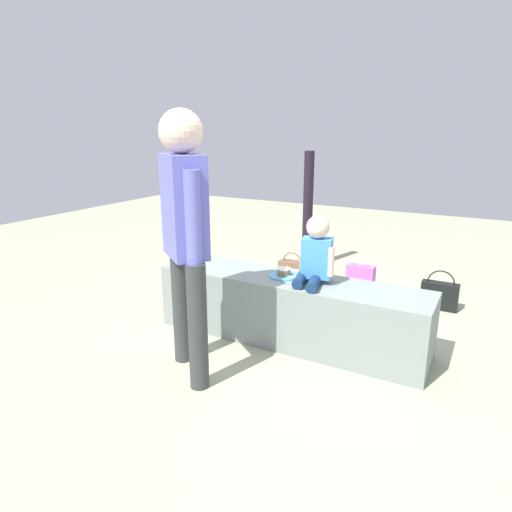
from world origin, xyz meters
TOP-DOWN VIEW (x-y plane):
  - ground_plane at (0.00, 0.00)m, footprint 12.00×12.00m
  - concrete_ledge at (0.00, 0.00)m, footprint 2.05×0.47m
  - child_seated at (0.19, -0.00)m, footprint 0.28×0.34m
  - adult_standing at (-0.37, -0.74)m, footprint 0.42×0.37m
  - cake_plate at (-0.05, 0.01)m, footprint 0.22×0.22m
  - gift_bag at (0.21, 1.17)m, footprint 0.26×0.12m
  - railing_post at (-0.59, 1.76)m, footprint 0.36×0.36m
  - water_bottle_near_gift at (-0.54, 0.71)m, footprint 0.07×0.07m
  - water_bottle_far_side at (-0.31, 0.41)m, footprint 0.07×0.07m
  - party_cup_red at (0.51, 0.52)m, footprint 0.08×0.08m
  - cake_box_white at (-0.04, 0.40)m, footprint 0.33×0.37m
  - handbag_black_leather at (0.92, 1.21)m, footprint 0.31×0.11m
  - handbag_brown_canvas at (-0.53, 1.23)m, footprint 0.27×0.13m

SIDE VIEW (x-z plane):
  - ground_plane at x=0.00m, z-range 0.00..0.00m
  - cake_box_white at x=-0.04m, z-range 0.00..0.12m
  - party_cup_red at x=0.51m, z-range 0.00..0.12m
  - water_bottle_far_side at x=-0.31m, z-range -0.01..0.19m
  - water_bottle_near_gift at x=-0.54m, z-range -0.01..0.20m
  - handbag_brown_canvas at x=-0.53m, z-range -0.04..0.28m
  - handbag_black_leather at x=0.92m, z-range -0.05..0.31m
  - gift_bag at x=0.21m, z-range -0.02..0.34m
  - concrete_ledge at x=0.00m, z-range 0.00..0.50m
  - railing_post at x=-0.59m, z-range -0.15..1.18m
  - cake_plate at x=-0.05m, z-range 0.49..0.55m
  - child_seated at x=0.19m, z-range 0.47..0.95m
  - adult_standing at x=-0.37m, z-range 0.17..1.84m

